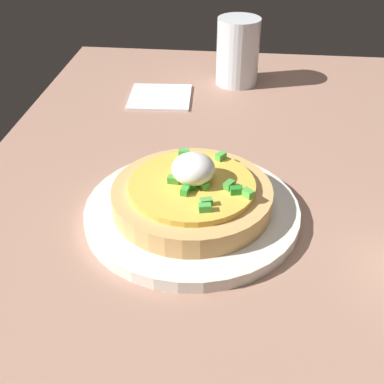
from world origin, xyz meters
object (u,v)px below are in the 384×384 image
Objects in this scene: plate at (192,211)px; pizza at (192,194)px; cup_near at (238,55)px; napkin at (160,97)px.

pizza reaches higher than plate.
cup_near reaches higher than napkin.
pizza is 40.87cm from cup_near.
cup_near is 15.87cm from napkin.
napkin is (8.16, -12.69, -4.91)cm from cup_near.
plate is at bearing -38.13° from pizza.
plate is 2.15× the size of cup_near.
pizza reaches higher than napkin.
plate is at bearing -5.14° from cup_near.
cup_near is (-40.69, 3.66, 4.38)cm from plate.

